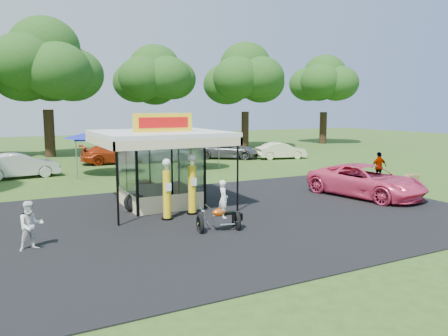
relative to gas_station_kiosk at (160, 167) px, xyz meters
The scene contains 23 objects.
ground 5.67m from the gas_station_kiosk, 68.18° to the right, with size 120.00×120.00×0.00m, color #2E4B17.
asphalt_apron 4.01m from the gas_station_kiosk, 56.26° to the right, with size 20.00×14.00×0.04m, color black.
gas_station_kiosk is the anchor object (origin of this frame).
gas_pump_left 2.64m from the gas_station_kiosk, 103.57° to the right, with size 0.46×0.46×2.46m.
gas_pump_right 2.29m from the gas_station_kiosk, 73.51° to the right, with size 0.48×0.48×2.57m.
motorcycle 5.02m from the gas_station_kiosk, 83.06° to the right, with size 1.69×1.02×1.94m.
spare_tires 2.04m from the gas_station_kiosk, 155.51° to the right, with size 0.98×0.64×0.82m.
a_frame_sign 12.76m from the gas_station_kiosk, 15.57° to the right, with size 0.63×0.65×1.05m.
kiosk_car 2.56m from the gas_station_kiosk, 90.00° to the left, with size 1.13×2.82×0.96m, color yellow.
pink_sedan 10.15m from the gas_station_kiosk, 16.02° to the right, with size 2.69×5.83×1.62m, color #EB3F6B.
spectator_west 6.97m from the gas_station_kiosk, 144.64° to the right, with size 0.76×0.59×1.56m, color white.
spectator_east_b 13.89m from the gas_station_kiosk, ahead, with size 1.05×0.44×1.78m, color gray.
bg_car_a 12.84m from the gas_station_kiosk, 114.15° to the left, with size 1.65×4.74×1.56m, color silver.
bg_car_b 16.26m from the gas_station_kiosk, 83.24° to the left, with size 2.21×5.44×1.58m, color #B0300D.
bg_car_c 16.37m from the gas_station_kiosk, 70.54° to the left, with size 2.06×5.11×1.74m, color #AAAAAF.
bg_car_d 18.88m from the gas_station_kiosk, 52.49° to the left, with size 2.42×5.24×1.46m, color #4C4C4E.
bg_car_e 19.94m from the gas_station_kiosk, 39.36° to the left, with size 1.50×4.30×1.42m, color beige.
tent_west 10.75m from the gas_station_kiosk, 92.85° to the left, with size 4.23×4.23×2.96m.
tent_east 12.18m from the gas_station_kiosk, 59.60° to the left, with size 4.12×4.12×2.88m.
oak_far_c 24.32m from the gas_station_kiosk, 95.32° to the left, with size 10.18×10.18×12.00m.
oak_far_d 26.02m from the gas_station_kiosk, 71.65° to the left, with size 8.74×8.74×10.41m.
oak_far_e 29.17m from the gas_station_kiosk, 52.14° to the left, with size 9.28×9.28×11.05m.
oak_far_f 38.03m from the gas_station_kiosk, 38.92° to the left, with size 8.72×8.72×10.50m.
Camera 1 is at (-8.38, -13.45, 4.42)m, focal length 35.00 mm.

